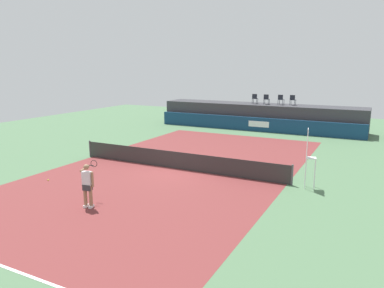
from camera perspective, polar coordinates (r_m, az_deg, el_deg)
The scene contains 14 objects.
ground_plane at distance 22.64m, azimuth 1.40°, elevation -2.04°, with size 48.00×48.00×0.00m, color #4C704C.
court_inner at distance 20.07m, azimuth -2.34°, elevation -3.87°, with size 12.00×22.00×0.00m, color maroon.
sponsor_wall at distance 32.12m, azimuth 9.59°, elevation 3.06°, with size 18.00×0.22×1.20m.
spectator_platform at distance 33.76m, azimuth 10.56°, elevation 4.30°, with size 18.00×2.80×2.20m, color #38383D.
spectator_chair_far_left at distance 33.67m, azimuth 9.78°, elevation 7.04°, with size 0.46×0.46×0.89m.
spectator_chair_left at distance 33.26m, azimuth 11.53°, elevation 6.92°, with size 0.45×0.45×0.89m.
spectator_chair_center at distance 33.17m, azimuth 13.68°, elevation 6.81°, with size 0.48×0.48×0.89m.
spectator_chair_right at distance 33.10m, azimuth 15.43°, elevation 6.71°, with size 0.46×0.46×0.89m.
umpire_chair at distance 17.41m, azimuth 17.76°, elevation -1.51°, with size 0.52×0.52×2.76m.
tennis_net at distance 19.94m, azimuth -2.35°, elevation -2.56°, with size 12.40×0.02×0.95m, color #2D2D2D.
net_post_near at distance 23.54m, azimuth -15.61°, elevation -0.69°, with size 0.10×0.10×1.00m, color #4C4C51.
net_post_far at distance 17.82m, azimuth 15.33°, elevation -4.67°, with size 0.10×0.10×1.00m, color #4C4C51.
tennis_player at distance 14.99m, azimuth -15.96°, elevation -6.02°, with size 0.87×1.12×1.77m.
tennis_ball at distance 19.31m, azimuth -21.52°, elevation -5.24°, with size 0.07×0.07×0.07m, color #D8EA33.
Camera 1 is at (9.54, -16.79, 5.46)m, focal length 34.21 mm.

